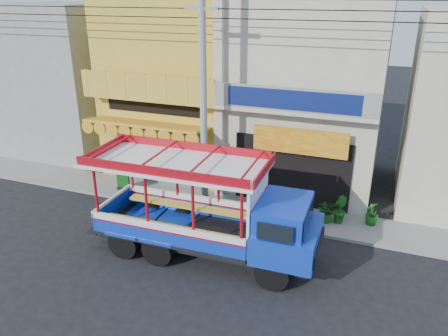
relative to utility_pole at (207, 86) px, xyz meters
name	(u,v)px	position (x,y,z in m)	size (l,w,h in m)	color
ground	(194,262)	(0.85, -3.30, -5.03)	(90.00, 90.00, 0.00)	black
sidewalk	(235,207)	(0.85, 0.70, -4.97)	(30.00, 2.00, 0.12)	slate
shophouse_left	(185,82)	(-3.15, 4.66, -0.92)	(6.00, 7.50, 8.24)	gold
shophouse_right	(310,92)	(2.85, 4.66, -0.93)	(6.00, 6.75, 8.24)	#B6AC95
party_pilaster	(219,104)	(-0.15, 1.55, -1.03)	(0.35, 0.30, 8.00)	#B6AC95
filler_building_left	(66,79)	(-10.15, 4.70, -1.23)	(6.00, 6.00, 7.60)	gray
utility_pole	(207,86)	(0.00, 0.00, 0.00)	(28.00, 0.26, 9.00)	gray
songthaew_truck	(220,213)	(1.57, -2.79, -3.36)	(7.48, 2.66, 3.47)	black
green_sign	(123,181)	(-4.19, 0.45, -4.48)	(0.67, 0.39, 1.03)	black
potted_plant_a	(327,210)	(4.46, 0.74, -4.47)	(0.80, 0.69, 0.89)	#195718
potted_plant_b	(339,209)	(4.90, 0.86, -4.40)	(0.56, 0.45, 1.02)	#195718
potted_plant_c	(372,213)	(6.04, 1.11, -4.46)	(0.50, 0.50, 0.90)	#195718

